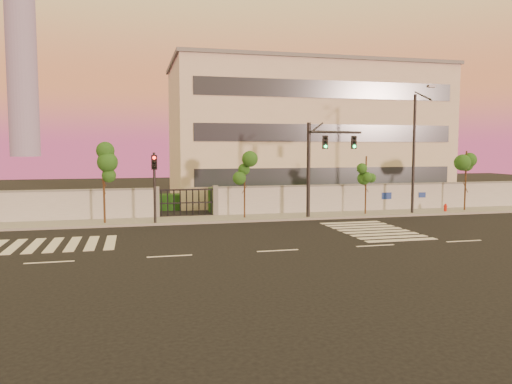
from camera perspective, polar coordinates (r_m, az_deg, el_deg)
ground at (r=23.50m, az=2.50°, el=-6.72°), size 120.00×120.00×0.00m
sidewalk at (r=33.55m, az=-2.55°, el=-3.03°), size 60.00×3.00×0.15m
perimeter_wall at (r=34.90m, az=-2.87°, el=-1.07°), size 60.00×0.36×2.20m
hedge_row at (r=37.81m, az=-2.08°, el=-0.98°), size 41.00×4.25×1.80m
institutional_building at (r=46.72m, az=5.57°, el=6.71°), size 24.40×12.40×12.25m
distant_skyscraper at (r=312.96m, az=-25.27°, el=15.12°), size 16.00×16.00×118.00m
road_markings at (r=26.73m, az=-3.05°, el=-5.26°), size 57.00×7.62×0.02m
street_tree_c at (r=32.17m, az=-17.01°, el=2.82°), size 1.64×1.31×4.98m
street_tree_d at (r=33.16m, az=-1.30°, el=2.37°), size 1.31×1.04×4.40m
street_tree_e at (r=35.88m, az=12.48°, el=2.25°), size 1.35×1.08×4.23m
street_tree_f at (r=40.36m, az=22.89°, el=2.64°), size 1.54×1.23×4.58m
traffic_signal_main at (r=33.92m, az=7.34°, el=3.84°), size 4.08×0.89×6.48m
traffic_signal_secondary at (r=31.42m, az=-11.53°, el=1.44°), size 0.35×0.34×4.52m
streetlight_east at (r=37.11m, az=17.74°, el=4.90°), size 0.54×2.16×8.97m
fire_hydrant at (r=39.28m, az=20.83°, el=-1.77°), size 0.28×0.26×0.70m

